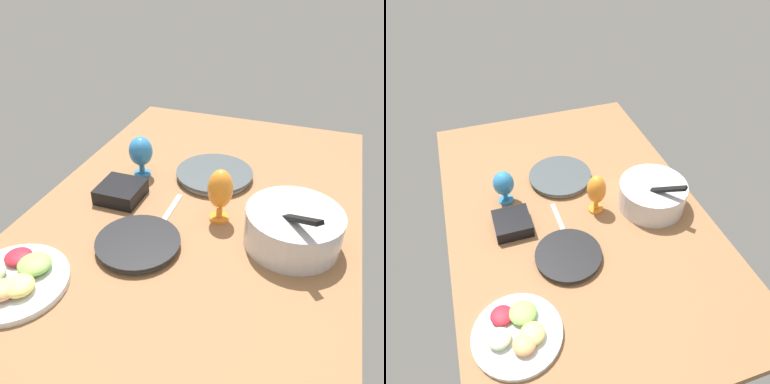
{
  "view_description": "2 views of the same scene",
  "coord_description": "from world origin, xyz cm",
  "views": [
    {
      "loc": [
        102.91,
        35.1,
        78.45
      ],
      "look_at": [
        -0.91,
        -1.32,
        6.56
      ],
      "focal_mm": 38.15,
      "sensor_mm": 36.0,
      "label": 1
    },
    {
      "loc": [
        108.35,
        -34.02,
        113.82
      ],
      "look_at": [
        -4.31,
        2.75,
        6.56
      ],
      "focal_mm": 35.94,
      "sensor_mm": 36.0,
      "label": 2
    }
  ],
  "objects": [
    {
      "name": "hurricane_glass_orange",
      "position": [
        1.53,
        8.68,
        10.69
      ],
      "size": [
        7.88,
        7.88,
        17.87
      ],
      "color": "orange",
      "rests_on": "ground_plane"
    },
    {
      "name": "mixing_bowl",
      "position": [
        5.99,
        31.9,
        6.07
      ],
      "size": [
        27.87,
        27.87,
        18.29
      ],
      "color": "silver",
      "rests_on": "ground_plane"
    },
    {
      "name": "dinner_plate_left",
      "position": [
        -22.18,
        0.22,
        1.44
      ],
      "size": [
        28.21,
        28.21,
        2.76
      ],
      "color": "silver",
      "rests_on": "ground_plane"
    },
    {
      "name": "square_bowl_black",
      "position": [
        1.08,
        -26.33,
        2.91
      ],
      "size": [
        14.35,
        14.35,
        5.23
      ],
      "color": "black",
      "rests_on": "ground_plane"
    },
    {
      "name": "fork_by_right_plate",
      "position": [
        1.91,
        -7.71,
        0.3
      ],
      "size": [
        18.02,
        2.0,
        0.6
      ],
      "primitive_type": "cube",
      "rotation": [
        0.0,
        0.0,
        0.01
      ],
      "color": "silver",
      "rests_on": "ground_plane"
    },
    {
      "name": "fruit_platter",
      "position": [
        46.45,
        -33.43,
        1.97
      ],
      "size": [
        28.42,
        28.42,
        5.49
      ],
      "color": "silver",
      "rests_on": "ground_plane"
    },
    {
      "name": "dinner_plate_right",
      "position": [
        22.49,
        -9.69,
        1.33
      ],
      "size": [
        24.79,
        24.79,
        2.55
      ],
      "color": "#4C4C51",
      "rests_on": "ground_plane"
    },
    {
      "name": "ground_plane",
      "position": [
        0.0,
        0.0,
        -2.0
      ],
      "size": [
        160.0,
        104.0,
        4.0
      ],
      "primitive_type": "cube",
      "color": "#8C603D"
    },
    {
      "name": "hurricane_glass_blue",
      "position": [
        -15.4,
        -26.14,
        9.47
      ],
      "size": [
        8.72,
        8.72,
        15.51
      ],
      "color": "#2F7FC0",
      "rests_on": "ground_plane"
    }
  ]
}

